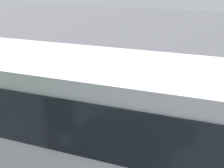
{
  "coord_description": "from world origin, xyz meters",
  "views": [
    {
      "loc": [
        -4.31,
        9.65,
        4.8
      ],
      "look_at": [
        -0.2,
        -0.04,
        1.1
      ],
      "focal_mm": 48.58,
      "sensor_mm": 36.0,
      "label": 1
    }
  ],
  "objects_px": {
    "spectator_far_left": "(159,108)",
    "parked_motorcycle_silver": "(151,136)",
    "spectator_left": "(119,104)",
    "stunt_motorcycle": "(81,66)",
    "spectator_centre": "(84,95)",
    "tour_bus": "(84,131)",
    "traffic_cone": "(142,85)"
  },
  "relations": [
    {
      "from": "spectator_far_left",
      "to": "spectator_left",
      "type": "bearing_deg",
      "value": 6.91
    },
    {
      "from": "parked_motorcycle_silver",
      "to": "spectator_left",
      "type": "bearing_deg",
      "value": -26.87
    },
    {
      "from": "tour_bus",
      "to": "spectator_centre",
      "type": "height_order",
      "value": "tour_bus"
    },
    {
      "from": "spectator_far_left",
      "to": "parked_motorcycle_silver",
      "type": "distance_m",
      "value": 0.98
    },
    {
      "from": "spectator_centre",
      "to": "tour_bus",
      "type": "bearing_deg",
      "value": 118.4
    },
    {
      "from": "tour_bus",
      "to": "spectator_centre",
      "type": "bearing_deg",
      "value": -61.6
    },
    {
      "from": "tour_bus",
      "to": "traffic_cone",
      "type": "xyz_separation_m",
      "value": [
        0.84,
        -7.0,
        -1.34
      ]
    },
    {
      "from": "spectator_far_left",
      "to": "traffic_cone",
      "type": "bearing_deg",
      "value": -65.96
    },
    {
      "from": "spectator_left",
      "to": "traffic_cone",
      "type": "relative_size",
      "value": 2.76
    },
    {
      "from": "spectator_centre",
      "to": "stunt_motorcycle",
      "type": "distance_m",
      "value": 4.02
    },
    {
      "from": "spectator_left",
      "to": "traffic_cone",
      "type": "bearing_deg",
      "value": -83.6
    },
    {
      "from": "spectator_far_left",
      "to": "parked_motorcycle_silver",
      "type": "height_order",
      "value": "spectator_far_left"
    },
    {
      "from": "tour_bus",
      "to": "parked_motorcycle_silver",
      "type": "bearing_deg",
      "value": -110.55
    },
    {
      "from": "traffic_cone",
      "to": "stunt_motorcycle",
      "type": "bearing_deg",
      "value": 7.84
    },
    {
      "from": "spectator_far_left",
      "to": "stunt_motorcycle",
      "type": "distance_m",
      "value": 5.72
    },
    {
      "from": "parked_motorcycle_silver",
      "to": "traffic_cone",
      "type": "bearing_deg",
      "value": -69.57
    },
    {
      "from": "parked_motorcycle_silver",
      "to": "spectator_far_left",
      "type": "bearing_deg",
      "value": -88.84
    },
    {
      "from": "spectator_left",
      "to": "parked_motorcycle_silver",
      "type": "bearing_deg",
      "value": 153.13
    },
    {
      "from": "traffic_cone",
      "to": "tour_bus",
      "type": "bearing_deg",
      "value": 96.81
    },
    {
      "from": "spectator_left",
      "to": "tour_bus",
      "type": "bearing_deg",
      "value": 97.36
    },
    {
      "from": "stunt_motorcycle",
      "to": "parked_motorcycle_silver",
      "type": "bearing_deg",
      "value": 137.31
    },
    {
      "from": "spectator_left",
      "to": "traffic_cone",
      "type": "distance_m",
      "value": 4.07
    },
    {
      "from": "spectator_left",
      "to": "stunt_motorcycle",
      "type": "bearing_deg",
      "value": -47.28
    },
    {
      "from": "stunt_motorcycle",
      "to": "traffic_cone",
      "type": "height_order",
      "value": "stunt_motorcycle"
    },
    {
      "from": "spectator_centre",
      "to": "stunt_motorcycle",
      "type": "xyz_separation_m",
      "value": [
        2.01,
        -3.48,
        -0.11
      ]
    },
    {
      "from": "traffic_cone",
      "to": "spectator_far_left",
      "type": "bearing_deg",
      "value": 114.04
    },
    {
      "from": "spectator_left",
      "to": "parked_motorcycle_silver",
      "type": "distance_m",
      "value": 1.54
    },
    {
      "from": "traffic_cone",
      "to": "spectator_centre",
      "type": "bearing_deg",
      "value": 77.58
    },
    {
      "from": "tour_bus",
      "to": "traffic_cone",
      "type": "height_order",
      "value": "tour_bus"
    },
    {
      "from": "spectator_centre",
      "to": "stunt_motorcycle",
      "type": "bearing_deg",
      "value": -59.94
    },
    {
      "from": "spectator_centre",
      "to": "stunt_motorcycle",
      "type": "relative_size",
      "value": 0.88
    },
    {
      "from": "spectator_left",
      "to": "stunt_motorcycle",
      "type": "relative_size",
      "value": 0.84
    }
  ]
}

